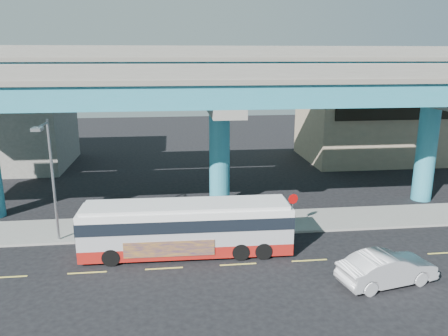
{
  "coord_description": "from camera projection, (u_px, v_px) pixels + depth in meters",
  "views": [
    {
      "loc": [
        -3.32,
        -21.73,
        11.01
      ],
      "look_at": [
        -0.27,
        4.0,
        4.33
      ],
      "focal_mm": 35.0,
      "sensor_mm": 36.0,
      "label": 1
    }
  ],
  "objects": [
    {
      "name": "stop_sign",
      "position": [
        293.0,
        204.0,
        28.08
      ],
      "size": [
        0.68,
        0.15,
        2.29
      ],
      "rotation": [
        0.0,
        0.0,
        -0.21
      ],
      "color": "gray",
      "rests_on": "sidewalk"
    },
    {
      "name": "transit_bus",
      "position": [
        187.0,
        226.0,
        24.65
      ],
      "size": [
        11.9,
        2.81,
        3.04
      ],
      "rotation": [
        0.0,
        0.0,
        -0.02
      ],
      "color": "maroon",
      "rests_on": "ground"
    },
    {
      "name": "sedan",
      "position": [
        387.0,
        268.0,
        21.56
      ],
      "size": [
        3.77,
        5.69,
        1.64
      ],
      "primitive_type": "imported",
      "rotation": [
        0.0,
        0.0,
        1.78
      ],
      "color": "silver",
      "rests_on": "ground"
    },
    {
      "name": "building_beige",
      "position": [
        370.0,
        127.0,
        47.3
      ],
      "size": [
        14.0,
        10.23,
        7.0
      ],
      "color": "tan",
      "rests_on": "ground"
    },
    {
      "name": "ground",
      "position": [
        237.0,
        262.0,
        24.02
      ],
      "size": [
        120.0,
        120.0,
        0.0
      ],
      "primitive_type": "plane",
      "color": "black",
      "rests_on": "ground"
    },
    {
      "name": "building_concrete",
      "position": [
        5.0,
        123.0,
        43.7
      ],
      "size": [
        12.0,
        10.0,
        9.0
      ],
      "primitive_type": "cube",
      "color": "gray",
      "rests_on": "ground"
    },
    {
      "name": "lane_markings",
      "position": [
        238.0,
        264.0,
        23.73
      ],
      "size": [
        58.0,
        0.12,
        0.01
      ],
      "color": "#D8C64C",
      "rests_on": "ground"
    },
    {
      "name": "viaduct",
      "position": [
        219.0,
        83.0,
        30.5
      ],
      "size": [
        52.0,
        12.4,
        11.7
      ],
      "color": "teal",
      "rests_on": "ground"
    },
    {
      "name": "sidewalk",
      "position": [
        225.0,
        224.0,
        29.29
      ],
      "size": [
        70.0,
        4.0,
        0.15
      ],
      "primitive_type": "cube",
      "color": "gray",
      "rests_on": "ground"
    },
    {
      "name": "street_lamp",
      "position": [
        49.0,
        165.0,
        24.91
      ],
      "size": [
        0.5,
        2.42,
        7.36
      ],
      "color": "gray",
      "rests_on": "sidewalk"
    }
  ]
}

